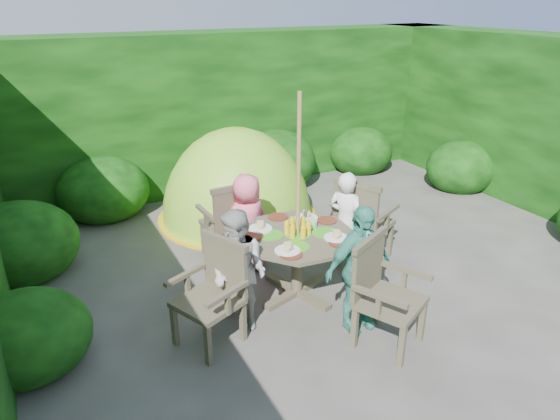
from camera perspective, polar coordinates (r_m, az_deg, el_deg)
name	(u,v)px	position (r m, az deg, el deg)	size (l,w,h in m)	color
ground	(359,285)	(5.78, 9.04, -8.43)	(60.00, 60.00, 0.00)	#42403B
hedge_enclosure	(303,149)	(6.30, 2.65, 7.02)	(9.00, 9.00, 2.50)	black
patio_table	(298,244)	(5.25, 2.03, -3.86)	(1.58, 1.58, 0.88)	#3F3929
parasol_pole	(298,201)	(5.05, 2.08, 1.01)	(0.04, 0.04, 2.20)	olive
garden_chair_right	(361,220)	(6.03, 9.28, -1.09)	(0.76, 0.80, 1.04)	#3F3929
garden_chair_left	(214,291)	(4.68, -7.57, -9.21)	(0.70, 0.73, 0.96)	#3F3929
garden_chair_back	(230,221)	(6.00, -5.71, -1.24)	(0.62, 0.56, 1.00)	#3F3929
garden_chair_front	(383,292)	(4.69, 11.65, -9.15)	(0.77, 0.74, 1.00)	#3F3929
child_right	(345,222)	(5.80, 7.49, -1.39)	(0.44, 0.29, 1.22)	white
child_left	(239,271)	(4.77, -4.72, -7.00)	(0.59, 0.46, 1.22)	#A5A49F
child_back	(248,223)	(5.78, -3.73, -1.51)	(0.58, 0.38, 1.18)	#FB6784
child_front	(359,269)	(4.79, 8.97, -6.68)	(0.75, 0.31, 1.29)	teal
dome_tent	(238,217)	(7.42, -4.83, -0.75)	(2.35, 2.35, 2.65)	#93DB2A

